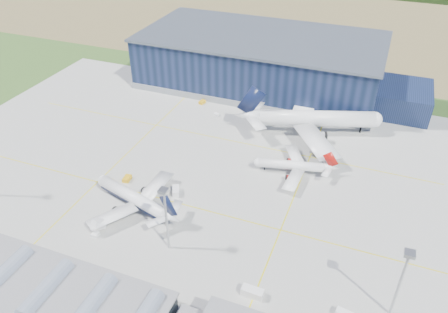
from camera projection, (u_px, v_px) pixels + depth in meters
ground at (182, 185)px, 160.63m from camera, size 600.00×600.00×0.00m
apron at (194, 170)px, 168.31m from camera, size 220.00×160.00×0.08m
farmland at (309, 18)px, 330.08m from camera, size 600.00×220.00×0.01m
hangar at (266, 63)px, 226.27m from camera, size 145.00×62.00×26.10m
glass_concourse at (60, 299)px, 114.27m from camera, size 78.00×23.00×8.60m
light_mast_center at (165, 210)px, 125.83m from camera, size 2.60×2.60×23.00m
light_mast_east at (403, 274)px, 106.33m from camera, size 2.60×2.60×23.00m
airliner_navy at (132, 192)px, 147.13m from camera, size 47.42×46.85×12.57m
airliner_red at (292, 161)px, 164.05m from camera, size 38.00×37.47×10.44m
airliner_widebody at (317, 111)px, 185.88m from camera, size 80.91×80.05×20.85m
gse_tug_a at (127, 179)px, 162.35m from camera, size 2.80×4.08×1.59m
gse_tug_b at (109, 182)px, 160.79m from camera, size 2.76×3.61×1.41m
gse_van_a at (252, 293)px, 118.96m from camera, size 6.17×2.86×2.65m
gse_cart_a at (294, 184)px, 159.78m from camera, size 2.38×3.06×1.18m
gse_van_b at (176, 191)px, 155.71m from camera, size 4.32×5.51×2.30m
gse_tug_c at (202, 102)px, 213.71m from camera, size 2.83×3.82×1.51m
gse_cart_b at (216, 114)px, 203.75m from camera, size 3.14×2.79×1.14m
airstair at (99, 227)px, 139.82m from camera, size 2.42×5.45×3.42m
car_a at (161, 298)px, 118.29m from camera, size 3.80×2.66×1.20m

